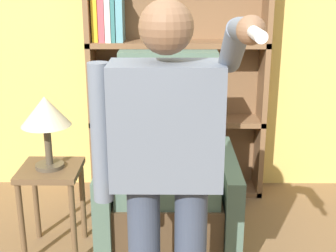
% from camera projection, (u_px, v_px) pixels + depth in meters
% --- Properties ---
extents(wall_back, '(8.00, 0.06, 2.80)m').
position_uv_depth(wall_back, '(169.00, 18.00, 3.66)').
color(wall_back, '#E0C160').
rests_on(wall_back, ground_plane).
extents(bookcase, '(1.37, 0.28, 1.83)m').
position_uv_depth(bookcase, '(157.00, 87.00, 3.66)').
color(bookcase, brown).
rests_on(bookcase, ground_plane).
extents(armchair, '(0.85, 0.80, 1.25)m').
position_uv_depth(armchair, '(169.00, 189.00, 3.04)').
color(armchair, '#4C3823').
rests_on(armchair, ground_plane).
extents(person_standing, '(0.63, 0.78, 1.63)m').
position_uv_depth(person_standing, '(167.00, 161.00, 2.03)').
color(person_standing, '#384256').
rests_on(person_standing, ground_plane).
extents(side_table, '(0.37, 0.37, 0.58)m').
position_uv_depth(side_table, '(52.00, 186.00, 2.93)').
color(side_table, brown).
rests_on(side_table, ground_plane).
extents(table_lamp, '(0.30, 0.30, 0.45)m').
position_uv_depth(table_lamp, '(46.00, 114.00, 2.79)').
color(table_lamp, '#4C4233').
rests_on(table_lamp, side_table).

